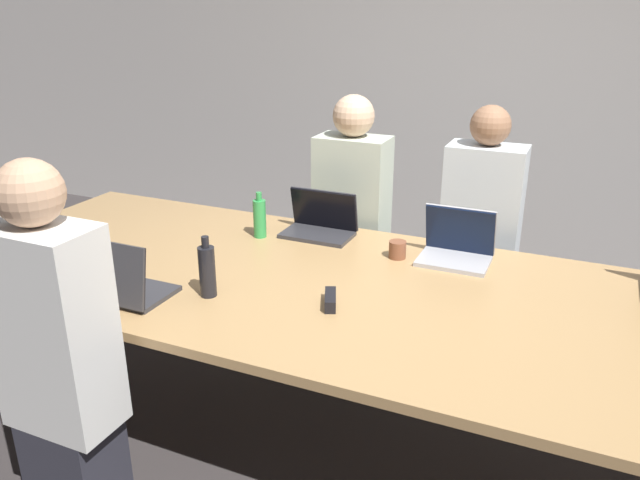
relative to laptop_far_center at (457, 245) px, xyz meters
name	(u,v)px	position (x,y,z in m)	size (l,w,h in m)	color
ground_plane	(384,444)	(-0.16, -0.48, -0.84)	(24.00, 24.00, 0.00)	#383333
curtain_wall	(501,77)	(-0.16, 1.99, 0.56)	(12.00, 0.06, 2.80)	#BCB7B2
conference_table	(391,305)	(-0.16, -0.48, -0.12)	(4.22, 1.41, 0.77)	tan
laptop_far_center	(457,245)	(0.00, 0.00, 0.00)	(0.33, 0.25, 0.25)	#B7B7BC
person_far_center	(479,241)	(0.03, 0.49, -0.15)	(0.40, 0.24, 1.42)	#2D2D38
cup_far_center	(397,250)	(-0.26, -0.09, -0.03)	(0.08, 0.08, 0.08)	brown
laptop_far_midleft	(321,222)	(-0.72, 0.06, -0.01)	(0.37, 0.23, 0.23)	#333338
person_far_midleft	(352,225)	(-0.69, 0.41, -0.13)	(0.40, 0.24, 1.44)	#2D2D38
bottle_far_midleft	(260,218)	(-0.99, -0.11, 0.03)	(0.07, 0.07, 0.24)	green
laptop_near_left	(119,282)	(-1.16, -0.98, 0.00)	(0.36, 0.26, 0.27)	#333338
person_near_left	(58,360)	(-1.12, -1.36, -0.13)	(0.40, 0.24, 1.44)	#2D2D38
bottle_near_left	(207,271)	(-0.85, -0.80, 0.04)	(0.07, 0.07, 0.26)	black
stapler	(330,300)	(-0.35, -0.68, -0.05)	(0.10, 0.16, 0.05)	black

